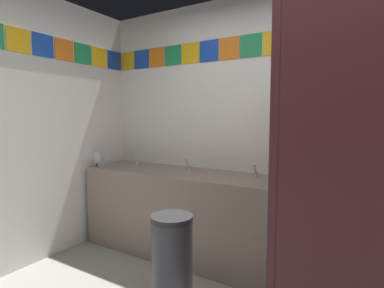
{
  "coord_description": "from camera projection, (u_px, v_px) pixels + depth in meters",
  "views": [
    {
      "loc": [
        0.72,
        -1.22,
        1.4
      ],
      "look_at": [
        -0.63,
        1.02,
        1.17
      ],
      "focal_mm": 28.47,
      "sensor_mm": 36.0,
      "label": 1
    }
  ],
  "objects": [
    {
      "name": "wall_back",
      "position": [
        286.0,
        128.0,
        2.83
      ],
      "size": [
        4.06,
        0.09,
        2.57
      ],
      "color": "white",
      "rests_on": "ground_plane"
    },
    {
      "name": "vanity_counter",
      "position": [
        184.0,
        212.0,
        3.08
      ],
      "size": [
        2.15,
        0.62,
        0.85
      ],
      "color": "gray",
      "rests_on": "ground_plane"
    },
    {
      "name": "faucet_left",
      "position": [
        136.0,
        160.0,
        3.48
      ],
      "size": [
        0.04,
        0.1,
        0.14
      ],
      "color": "silver",
      "rests_on": "vanity_counter"
    },
    {
      "name": "faucet_center",
      "position": [
        189.0,
        165.0,
        3.11
      ],
      "size": [
        0.04,
        0.1,
        0.14
      ],
      "color": "silver",
      "rests_on": "vanity_counter"
    },
    {
      "name": "faucet_right",
      "position": [
        256.0,
        172.0,
        2.74
      ],
      "size": [
        0.04,
        0.1,
        0.14
      ],
      "color": "silver",
      "rests_on": "vanity_counter"
    },
    {
      "name": "soap_dispenser",
      "position": [
        100.0,
        159.0,
        3.38
      ],
      "size": [
        0.09,
        0.09,
        0.16
      ],
      "color": "#B7BABF",
      "rests_on": "vanity_counter"
    },
    {
      "name": "stall_divider",
      "position": [
        328.0,
        190.0,
        1.66
      ],
      "size": [
        0.92,
        1.58,
        2.01
      ],
      "color": "#471E23",
      "rests_on": "ground_plane"
    },
    {
      "name": "trash_bin",
      "position": [
        172.0,
        266.0,
        2.13
      ],
      "size": [
        0.29,
        0.29,
        0.72
      ],
      "color": "#333338",
      "rests_on": "ground_plane"
    }
  ]
}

